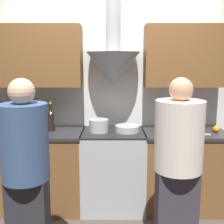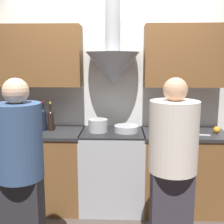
# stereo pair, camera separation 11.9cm
# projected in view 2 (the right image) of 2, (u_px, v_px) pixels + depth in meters

# --- Properties ---
(ground_plane) EXTENTS (12.00, 12.00, 0.00)m
(ground_plane) POSITION_uv_depth(u_px,v_px,m) (111.00, 223.00, 3.07)
(ground_plane) COLOR #423833
(wall_back) EXTENTS (8.40, 0.62, 2.60)m
(wall_back) POSITION_uv_depth(u_px,v_px,m) (109.00, 85.00, 3.43)
(wall_back) COLOR white
(wall_back) RESTS_ON ground_plane
(counter_left) EXTENTS (1.24, 0.62, 0.94)m
(counter_left) POSITION_uv_depth(u_px,v_px,m) (32.00, 169.00, 3.37)
(counter_left) COLOR brown
(counter_left) RESTS_ON ground_plane
(counter_right) EXTENTS (0.96, 0.62, 0.94)m
(counter_right) POSITION_uv_depth(u_px,v_px,m) (183.00, 171.00, 3.31)
(counter_right) COLOR brown
(counter_right) RESTS_ON ground_plane
(stove_range) EXTENTS (0.73, 0.60, 0.94)m
(stove_range) POSITION_uv_depth(u_px,v_px,m) (112.00, 169.00, 3.34)
(stove_range) COLOR #A8AAAF
(stove_range) RESTS_ON ground_plane
(wine_bottle_2) EXTENTS (0.07, 0.07, 0.35)m
(wine_bottle_2) POSITION_uv_depth(u_px,v_px,m) (2.00, 119.00, 3.31)
(wine_bottle_2) COLOR black
(wine_bottle_2) RESTS_ON counter_left
(wine_bottle_3) EXTENTS (0.07, 0.07, 0.33)m
(wine_bottle_3) POSITION_uv_depth(u_px,v_px,m) (9.00, 120.00, 3.31)
(wine_bottle_3) COLOR black
(wine_bottle_3) RESTS_ON counter_left
(wine_bottle_4) EXTENTS (0.07, 0.07, 0.34)m
(wine_bottle_4) POSITION_uv_depth(u_px,v_px,m) (17.00, 119.00, 3.30)
(wine_bottle_4) COLOR black
(wine_bottle_4) RESTS_ON counter_left
(wine_bottle_5) EXTENTS (0.07, 0.07, 0.33)m
(wine_bottle_5) POSITION_uv_depth(u_px,v_px,m) (26.00, 119.00, 3.32)
(wine_bottle_5) COLOR black
(wine_bottle_5) RESTS_ON counter_left
(wine_bottle_6) EXTENTS (0.08, 0.08, 0.34)m
(wine_bottle_6) POSITION_uv_depth(u_px,v_px,m) (35.00, 118.00, 3.32)
(wine_bottle_6) COLOR black
(wine_bottle_6) RESTS_ON counter_left
(wine_bottle_7) EXTENTS (0.07, 0.07, 0.35)m
(wine_bottle_7) POSITION_uv_depth(u_px,v_px,m) (43.00, 119.00, 3.29)
(wine_bottle_7) COLOR black
(wine_bottle_7) RESTS_ON counter_left
(wine_bottle_8) EXTENTS (0.07, 0.07, 0.34)m
(wine_bottle_8) POSITION_uv_depth(u_px,v_px,m) (51.00, 119.00, 3.29)
(wine_bottle_8) COLOR black
(wine_bottle_8) RESTS_ON counter_left
(stock_pot) EXTENTS (0.23, 0.23, 0.15)m
(stock_pot) POSITION_uv_depth(u_px,v_px,m) (98.00, 125.00, 3.25)
(stock_pot) COLOR #A8AAAF
(stock_pot) RESTS_ON stove_range
(mixing_bowl) EXTENTS (0.28, 0.28, 0.07)m
(mixing_bowl) POSITION_uv_depth(u_px,v_px,m) (126.00, 129.00, 3.25)
(mixing_bowl) COLOR #A8AAAF
(mixing_bowl) RESTS_ON stove_range
(orange_fruit) EXTENTS (0.08, 0.08, 0.08)m
(orange_fruit) POSITION_uv_depth(u_px,v_px,m) (217.00, 130.00, 3.19)
(orange_fruit) COLOR orange
(orange_fruit) RESTS_ON counter_right
(saucepan) EXTENTS (0.17, 0.17, 0.10)m
(saucepan) POSITION_uv_depth(u_px,v_px,m) (176.00, 126.00, 3.34)
(saucepan) COLOR #A8AAAF
(saucepan) RESTS_ON counter_right
(chefs_knife) EXTENTS (0.26, 0.07, 0.01)m
(chefs_knife) POSITION_uv_depth(u_px,v_px,m) (198.00, 135.00, 3.10)
(chefs_knife) COLOR silver
(chefs_knife) RESTS_ON counter_right
(person_foreground_left) EXTENTS (0.35, 0.35, 1.62)m
(person_foreground_left) POSITION_uv_depth(u_px,v_px,m) (21.00, 174.00, 2.13)
(person_foreground_left) COLOR #28282D
(person_foreground_left) RESTS_ON ground_plane
(person_foreground_right) EXTENTS (0.38, 0.38, 1.62)m
(person_foreground_right) POSITION_uv_depth(u_px,v_px,m) (172.00, 171.00, 2.21)
(person_foreground_right) COLOR #38333D
(person_foreground_right) RESTS_ON ground_plane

